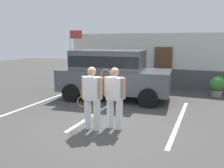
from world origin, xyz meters
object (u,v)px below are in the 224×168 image
at_px(flag_pole, 73,46).
at_px(potted_plant_by_porch, 217,85).
at_px(tennis_player_man, 92,98).
at_px(tennis_player_woman, 115,97).
at_px(parked_suv, 112,72).

bearing_deg(flag_pole, potted_plant_by_porch, -2.91).
xyz_separation_m(tennis_player_man, potted_plant_by_porch, (3.28, 5.62, -0.41)).
bearing_deg(flag_pole, tennis_player_woman, -49.51).
bearing_deg(tennis_player_woman, parked_suv, -60.32).
relative_size(tennis_player_man, flag_pole, 0.58).
xyz_separation_m(tennis_player_woman, flag_pole, (-4.88, 5.71, 1.20)).
bearing_deg(flag_pole, parked_suv, -36.44).
bearing_deg(tennis_player_man, flag_pole, -49.46).
relative_size(tennis_player_man, tennis_player_woman, 1.02).
bearing_deg(parked_suv, tennis_player_man, -82.60).
distance_m(tennis_player_woman, flag_pole, 7.61).
bearing_deg(tennis_player_man, parked_suv, -71.28).
xyz_separation_m(potted_plant_by_porch, flag_pole, (-7.60, 0.39, 1.61)).
bearing_deg(parked_suv, tennis_player_woman, -72.47).
xyz_separation_m(parked_suv, flag_pole, (-3.47, 2.56, 0.96)).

